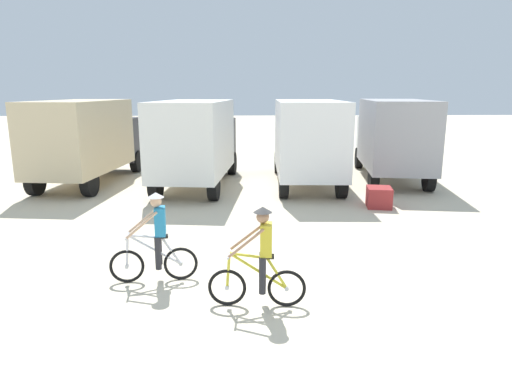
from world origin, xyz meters
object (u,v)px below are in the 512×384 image
at_px(box_truck_grey_hauler, 392,135).
at_px(cyclist_orange_shirt, 156,241).
at_px(box_truck_white_box, 197,139).
at_px(box_truck_avon_van, 307,138).
at_px(supply_crate, 379,197).
at_px(box_truck_tan_camper, 87,138).
at_px(cyclist_cowboy_hat, 260,261).

distance_m(box_truck_grey_hauler, cyclist_orange_shirt, 13.12).
relative_size(box_truck_white_box, box_truck_avon_van, 1.02).
bearing_deg(cyclist_orange_shirt, supply_crate, 42.19).
relative_size(box_truck_tan_camper, box_truck_avon_van, 1.02).
bearing_deg(cyclist_orange_shirt, box_truck_tan_camper, 114.34).
xyz_separation_m(box_truck_white_box, supply_crate, (6.19, -3.48, -1.54)).
relative_size(box_truck_tan_camper, supply_crate, 8.38).
xyz_separation_m(box_truck_tan_camper, cyclist_orange_shirt, (4.47, -9.88, -1.03)).
xyz_separation_m(box_truck_white_box, box_truck_grey_hauler, (8.10, 1.17, 0.00)).
bearing_deg(cyclist_cowboy_hat, cyclist_orange_shirt, 150.16).
relative_size(box_truck_grey_hauler, cyclist_cowboy_hat, 3.85).
bearing_deg(box_truck_white_box, box_truck_tan_camper, 169.99).
relative_size(box_truck_tan_camper, box_truck_grey_hauler, 0.99).
relative_size(box_truck_white_box, supply_crate, 8.37).
distance_m(box_truck_avon_van, cyclist_cowboy_hat, 10.70).
bearing_deg(cyclist_orange_shirt, box_truck_grey_hauler, 51.72).
bearing_deg(cyclist_cowboy_hat, box_truck_avon_van, 77.34).
height_order(box_truck_tan_camper, box_truck_grey_hauler, same).
relative_size(box_truck_grey_hauler, cyclist_orange_shirt, 3.85).
bearing_deg(cyclist_cowboy_hat, box_truck_grey_hauler, 61.90).
xyz_separation_m(box_truck_tan_camper, supply_crate, (10.66, -4.27, -1.54)).
height_order(box_truck_avon_van, cyclist_cowboy_hat, box_truck_avon_van).
relative_size(box_truck_tan_camper, box_truck_white_box, 1.00).
distance_m(box_truck_white_box, supply_crate, 7.27).
relative_size(cyclist_orange_shirt, cyclist_cowboy_hat, 1.00).
distance_m(box_truck_white_box, box_truck_grey_hauler, 8.18).
xyz_separation_m(cyclist_orange_shirt, cyclist_cowboy_hat, (2.00, -1.15, 0.00)).
bearing_deg(box_truck_avon_van, supply_crate, -62.89).
bearing_deg(cyclist_orange_shirt, box_truck_white_box, 89.99).
bearing_deg(cyclist_cowboy_hat, supply_crate, 58.23).
bearing_deg(box_truck_grey_hauler, supply_crate, -112.30).
xyz_separation_m(box_truck_avon_van, cyclist_orange_shirt, (-4.34, -9.24, -1.03)).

